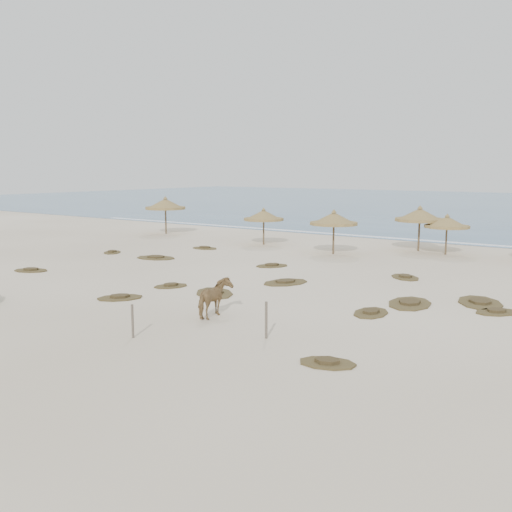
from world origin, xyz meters
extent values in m
plane|color=beige|center=(0.00, 0.00, 0.00)|extent=(160.00, 160.00, 0.00)
cube|color=white|center=(0.00, 26.00, 0.00)|extent=(70.00, 0.60, 0.01)
cylinder|color=brown|center=(-18.87, 17.97, 1.20)|extent=(0.14, 0.14, 2.40)
cylinder|color=olive|center=(-18.87, 17.97, 2.19)|extent=(3.87, 3.87, 0.21)
cone|color=olive|center=(-18.87, 17.97, 2.57)|extent=(3.74, 3.74, 0.86)
cone|color=olive|center=(-18.87, 17.97, 3.08)|extent=(0.41, 0.41, 0.25)
cylinder|color=brown|center=(-8.04, 16.91, 1.02)|extent=(0.12, 0.12, 2.03)
cylinder|color=olive|center=(-8.04, 16.91, 1.86)|extent=(3.60, 3.60, 0.17)
cone|color=olive|center=(-8.04, 16.91, 2.18)|extent=(3.48, 3.48, 0.73)
cone|color=olive|center=(-8.04, 16.91, 2.61)|extent=(0.35, 0.35, 0.21)
cylinder|color=brown|center=(-1.74, 15.74, 1.09)|extent=(0.12, 0.12, 2.17)
cylinder|color=olive|center=(-1.74, 15.74, 1.99)|extent=(3.12, 3.12, 0.19)
cone|color=olive|center=(-1.74, 15.74, 2.33)|extent=(3.02, 3.02, 0.78)
cone|color=olive|center=(-1.74, 15.74, 2.80)|extent=(0.37, 0.37, 0.23)
cylinder|color=brown|center=(4.34, 19.65, 0.99)|extent=(0.11, 0.11, 1.99)
cylinder|color=olive|center=(4.34, 19.65, 1.82)|extent=(2.84, 2.84, 0.17)
cone|color=olive|center=(4.34, 19.65, 2.13)|extent=(2.75, 2.75, 0.71)
cone|color=olive|center=(4.34, 19.65, 2.55)|extent=(0.34, 0.34, 0.21)
cylinder|color=brown|center=(2.33, 20.27, 1.15)|extent=(0.13, 0.13, 2.30)
cylinder|color=olive|center=(2.33, 20.27, 2.11)|extent=(3.60, 3.60, 0.20)
cone|color=olive|center=(2.33, 20.27, 2.47)|extent=(3.48, 3.48, 0.82)
cone|color=olive|center=(2.33, 20.27, 2.96)|extent=(0.39, 0.39, 0.24)
imported|color=#9B7746|center=(2.15, -1.16, 0.72)|extent=(1.07, 1.81, 1.44)
cylinder|color=#675A4D|center=(1.61, -4.71, 0.56)|extent=(0.11, 0.11, 1.12)
cylinder|color=#675A4D|center=(5.22, -2.26, 0.61)|extent=(0.11, 0.11, 1.23)
camera|label=1|loc=(15.30, -17.13, 5.47)|focal=40.00mm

